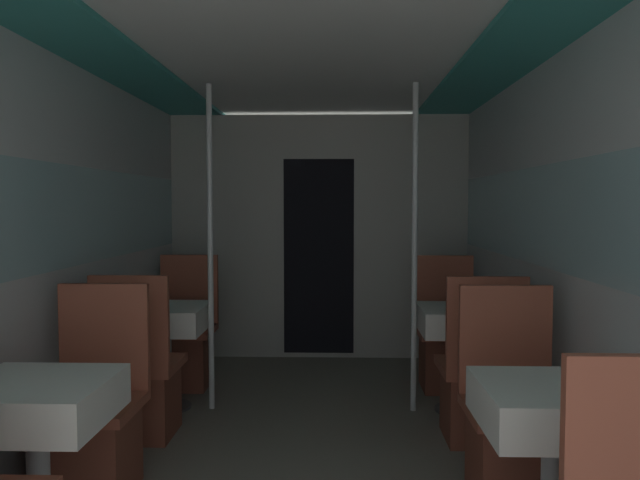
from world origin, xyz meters
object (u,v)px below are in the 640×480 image
at_px(chair_left_near_1, 140,388).
at_px(support_pole_left_1, 210,248).
at_px(chair_left_far_1, 185,347).
at_px(chair_left_far_0, 92,433).
at_px(support_pole_right_1, 415,249).
at_px(dining_table_left_0, 37,410).
at_px(chair_right_near_1, 479,391).
at_px(dining_table_left_1, 165,323).
at_px(chair_right_far_1, 447,349).
at_px(dining_table_right_0, 554,415).
at_px(dining_table_right_1, 461,325).
at_px(chair_right_far_0, 514,438).

relative_size(chair_left_near_1, support_pole_left_1, 0.45).
xyz_separation_m(chair_left_far_1, support_pole_left_1, (0.32, -0.54, 0.81)).
height_order(chair_left_far_0, support_pole_right_1, support_pole_right_1).
height_order(dining_table_left_0, support_pole_left_1, support_pole_left_1).
distance_m(chair_left_near_1, chair_right_near_1, 2.03).
bearing_deg(dining_table_left_1, chair_right_far_1, 14.87).
height_order(dining_table_right_0, chair_right_near_1, chair_right_near_1).
relative_size(chair_left_far_0, dining_table_right_0, 1.41).
bearing_deg(chair_left_far_1, dining_table_right_1, 165.13).
bearing_deg(dining_table_right_1, chair_left_far_1, 165.13).
height_order(dining_table_left_0, dining_table_right_1, same).
xyz_separation_m(chair_left_far_0, chair_left_near_1, (0.00, 0.74, 0.00)).
xyz_separation_m(dining_table_left_0, support_pole_left_1, (0.32, 1.82, 0.52)).
distance_m(support_pole_left_1, support_pole_right_1, 1.39).
height_order(dining_table_right_0, chair_right_far_0, chair_right_far_0).
relative_size(support_pole_left_1, chair_right_far_1, 2.21).
height_order(dining_table_left_1, chair_right_near_1, chair_right_near_1).
bearing_deg(support_pole_right_1, chair_right_far_0, -75.89).
xyz_separation_m(dining_table_left_0, chair_left_near_1, (0.00, 1.28, -0.30)).
relative_size(dining_table_left_1, dining_table_right_0, 1.00).
bearing_deg(chair_right_near_1, chair_left_far_1, 152.02).
distance_m(dining_table_left_0, chair_right_near_1, 2.42).
relative_size(support_pole_left_1, dining_table_right_1, 3.12).
bearing_deg(chair_left_far_0, chair_right_far_0, -180.00).
height_order(dining_table_right_0, support_pole_right_1, support_pole_right_1).
bearing_deg(dining_table_left_0, chair_left_far_1, 90.00).
distance_m(chair_left_far_0, chair_left_far_1, 1.82).
height_order(chair_left_far_0, chair_left_near_1, same).
distance_m(chair_left_near_1, support_pole_left_1, 1.03).
bearing_deg(dining_table_left_0, dining_table_right_1, 41.85).
height_order(dining_table_left_0, chair_left_far_1, chair_left_far_1).
bearing_deg(support_pole_right_1, dining_table_right_1, -0.00).
height_order(dining_table_left_1, chair_left_near_1, chair_left_near_1).
relative_size(chair_left_near_1, dining_table_right_1, 1.41).
bearing_deg(chair_left_far_1, support_pole_right_1, 162.48).
xyz_separation_m(chair_left_near_1, chair_right_far_1, (2.03, 1.08, 0.00)).
height_order(dining_table_left_1, dining_table_right_1, same).
bearing_deg(dining_table_left_0, chair_left_near_1, 90.00).
bearing_deg(support_pole_right_1, dining_table_right_0, -79.97).
distance_m(dining_table_right_0, support_pole_right_1, 1.92).
distance_m(dining_table_left_1, chair_left_near_1, 0.62).
bearing_deg(chair_right_far_1, support_pole_right_1, 59.19).
distance_m(chair_left_near_1, chair_right_far_1, 2.30).
distance_m(support_pole_left_1, dining_table_right_1, 1.79).
relative_size(chair_left_far_0, chair_left_far_1, 1.00).
xyz_separation_m(dining_table_right_1, support_pole_right_1, (-0.32, 0.00, 0.52)).
xyz_separation_m(chair_left_near_1, chair_right_near_1, (2.03, 0.00, 0.00)).
xyz_separation_m(dining_table_left_1, chair_left_far_1, (0.00, 0.54, -0.30)).
xyz_separation_m(dining_table_left_1, chair_left_near_1, (0.00, -0.54, -0.30)).
relative_size(dining_table_left_0, dining_table_right_1, 1.00).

